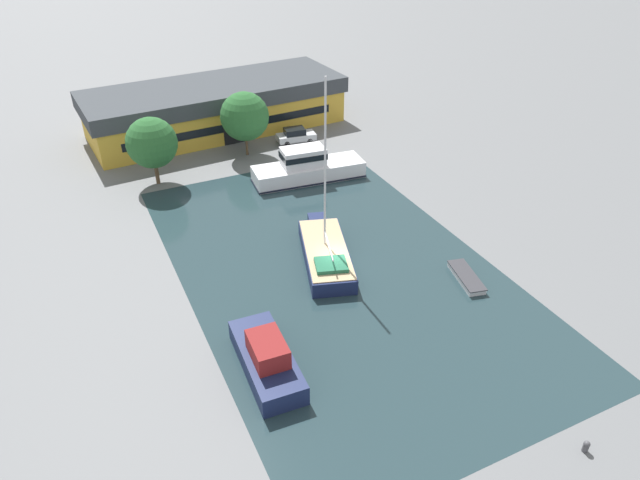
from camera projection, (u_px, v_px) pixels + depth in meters
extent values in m
plane|color=slate|center=(336.00, 269.00, 43.98)|extent=(440.00, 440.00, 0.00)
cube|color=#23383D|center=(336.00, 269.00, 43.97)|extent=(22.52, 37.90, 0.01)
cube|color=gold|center=(217.00, 114.00, 67.37)|extent=(29.52, 12.24, 3.65)
cube|color=#383D42|center=(215.00, 92.00, 65.92)|extent=(30.41, 12.61, 1.76)
cube|color=black|center=(234.00, 133.00, 63.85)|extent=(2.40, 0.22, 2.55)
cube|color=black|center=(233.00, 127.00, 63.46)|extent=(24.52, 1.65, 0.91)
cylinder|color=brown|center=(247.00, 144.00, 61.35)|extent=(0.27, 0.27, 2.40)
sphere|color=#28602D|center=(245.00, 116.00, 59.66)|extent=(5.13, 5.13, 5.13)
cylinder|color=brown|center=(157.00, 172.00, 55.58)|extent=(0.38, 0.38, 2.44)
sphere|color=#28602D|center=(152.00, 143.00, 53.94)|extent=(4.86, 4.86, 4.86)
cube|color=silver|center=(296.00, 137.00, 64.54)|extent=(4.51, 2.36, 0.71)
cube|color=black|center=(295.00, 131.00, 64.12)|extent=(2.43, 1.88, 0.67)
cube|color=black|center=(304.00, 130.00, 64.45)|extent=(0.22, 1.47, 0.54)
cylinder|color=black|center=(305.00, 136.00, 65.74)|extent=(0.62, 0.27, 0.60)
cylinder|color=black|center=(310.00, 141.00, 64.43)|extent=(0.62, 0.27, 0.60)
cylinder|color=black|center=(283.00, 138.00, 65.02)|extent=(0.62, 0.27, 0.60)
cylinder|color=black|center=(287.00, 144.00, 63.71)|extent=(0.62, 0.27, 0.60)
cube|color=#19234C|center=(326.00, 255.00, 44.49)|extent=(5.91, 9.67, 1.20)
cube|color=#19234C|center=(317.00, 222.00, 48.78)|extent=(1.79, 1.59, 1.20)
cube|color=tan|center=(326.00, 248.00, 44.14)|extent=(5.67, 9.28, 0.08)
cylinder|color=silver|center=(325.00, 167.00, 41.14)|extent=(0.16, 0.16, 13.15)
cylinder|color=silver|center=(329.00, 245.00, 42.39)|extent=(1.35, 3.94, 0.12)
cube|color=#236647|center=(331.00, 265.00, 41.96)|extent=(2.82, 2.61, 0.30)
cube|color=white|center=(309.00, 172.00, 56.60)|extent=(11.28, 4.36, 1.58)
cube|color=black|center=(309.00, 177.00, 56.95)|extent=(11.40, 4.43, 0.18)
cube|color=silver|center=(303.00, 157.00, 55.53)|extent=(4.40, 2.77, 1.78)
cube|color=black|center=(303.00, 155.00, 55.44)|extent=(4.49, 2.84, 0.57)
cube|color=silver|center=(466.00, 278.00, 42.65)|extent=(2.16, 4.16, 0.40)
cube|color=#333338|center=(467.00, 275.00, 42.52)|extent=(2.27, 4.34, 0.08)
cube|color=#19234C|center=(267.00, 361.00, 34.67)|extent=(3.18, 7.41, 1.37)
cube|color=maroon|center=(268.00, 349.00, 33.61)|extent=(2.11, 3.01, 1.31)
cylinder|color=#47474C|center=(585.00, 448.00, 29.94)|extent=(0.32, 0.32, 0.45)
sphere|color=#47474C|center=(587.00, 444.00, 29.76)|extent=(0.35, 0.35, 0.35)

